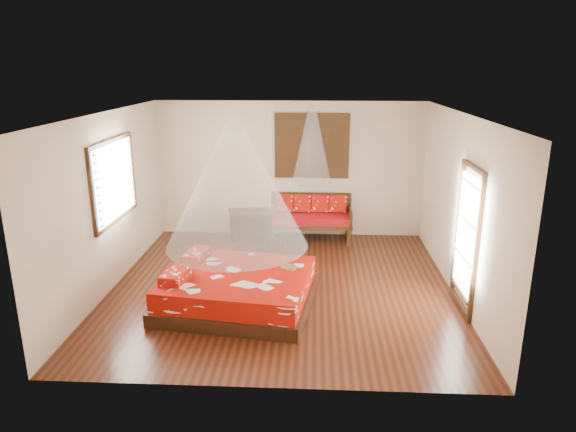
% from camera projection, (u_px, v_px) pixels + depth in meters
% --- Properties ---
extents(room, '(5.54, 5.54, 2.84)m').
position_uv_depth(room, '(281.00, 204.00, 8.02)').
color(room, black).
rests_on(room, ground).
extents(bed, '(2.42, 2.24, 0.64)m').
position_uv_depth(bed, '(237.00, 289.00, 7.73)').
color(bed, black).
rests_on(bed, floor).
extents(daybed, '(1.66, 0.74, 0.94)m').
position_uv_depth(daybed, '(311.00, 216.00, 10.52)').
color(daybed, black).
rests_on(daybed, floor).
extents(storage_chest, '(0.95, 0.77, 0.57)m').
position_uv_depth(storage_chest, '(250.00, 224.00, 10.72)').
color(storage_chest, black).
rests_on(storage_chest, floor).
extents(shutter_panel, '(1.52, 0.06, 1.32)m').
position_uv_depth(shutter_panel, '(312.00, 146.00, 10.45)').
color(shutter_panel, black).
rests_on(shutter_panel, wall_back).
extents(window_left, '(0.10, 1.74, 1.34)m').
position_uv_depth(window_left, '(114.00, 181.00, 8.26)').
color(window_left, black).
rests_on(window_left, wall_left).
extents(glazed_door, '(0.08, 1.02, 2.16)m').
position_uv_depth(glazed_door, '(466.00, 240.00, 7.40)').
color(glazed_door, black).
rests_on(glazed_door, floor).
extents(wine_tray, '(0.24, 0.24, 0.20)m').
position_uv_depth(wine_tray, '(288.00, 265.00, 7.84)').
color(wine_tray, brown).
rests_on(wine_tray, bed).
extents(mosquito_net_main, '(2.06, 2.06, 1.80)m').
position_uv_depth(mosquito_net_main, '(236.00, 185.00, 7.27)').
color(mosquito_net_main, white).
rests_on(mosquito_net_main, ceiling).
extents(mosquito_net_daybed, '(0.78, 0.78, 1.50)m').
position_uv_depth(mosquito_net_daybed, '(312.00, 145.00, 9.98)').
color(mosquito_net_daybed, white).
rests_on(mosquito_net_daybed, ceiling).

